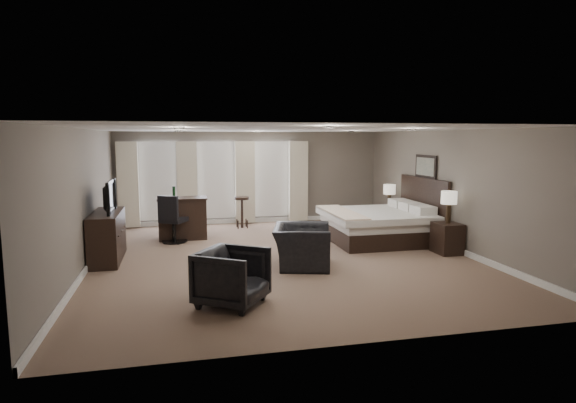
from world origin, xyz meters
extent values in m
cube|color=brown|center=(0.00, 0.00, 0.00)|extent=(7.60, 8.60, 0.04)
cube|color=silver|center=(0.00, 0.00, 2.60)|extent=(7.60, 8.60, 0.04)
cube|color=#6D655B|center=(0.00, 4.25, 1.30)|extent=(7.50, 0.04, 2.60)
cube|color=#6D655B|center=(0.00, -4.25, 1.30)|extent=(7.50, 0.04, 2.60)
cube|color=#6D655B|center=(-3.75, 0.00, 1.30)|extent=(0.04, 8.50, 2.60)
cube|color=#6D655B|center=(3.75, 0.00, 1.30)|extent=(0.04, 8.50, 2.60)
cube|color=silver|center=(-2.60, 4.19, 1.25)|extent=(1.15, 0.04, 2.05)
cube|color=silver|center=(-1.00, 4.19, 1.25)|extent=(1.15, 0.04, 2.05)
cube|color=silver|center=(0.60, 4.19, 1.25)|extent=(1.15, 0.04, 2.05)
cube|color=beige|center=(-3.35, 4.07, 1.18)|extent=(0.55, 0.12, 2.30)
cube|color=beige|center=(-1.80, 4.07, 1.18)|extent=(0.55, 0.12, 2.30)
cube|color=beige|center=(-0.20, 4.07, 1.18)|extent=(0.55, 0.12, 2.30)
cube|color=beige|center=(1.35, 4.07, 1.18)|extent=(0.55, 0.12, 2.30)
cube|color=silver|center=(2.58, 1.04, 0.74)|extent=(2.33, 2.23, 1.49)
cube|color=black|center=(3.47, -0.41, 0.32)|extent=(0.49, 0.59, 0.65)
cube|color=black|center=(3.47, 2.49, 0.26)|extent=(0.40, 0.48, 0.53)
cube|color=beige|center=(3.47, -0.41, 0.99)|extent=(0.33, 0.33, 0.67)
cube|color=beige|center=(3.47, 2.49, 0.86)|extent=(0.32, 0.32, 0.66)
cube|color=slate|center=(3.70, 1.04, 1.75)|extent=(0.04, 0.96, 0.56)
cube|color=black|center=(-3.45, 0.58, 0.48)|extent=(0.54, 1.67, 0.97)
imported|color=black|center=(-3.45, 0.58, 1.04)|extent=(0.63, 1.10, 0.14)
imported|color=black|center=(0.21, -0.72, 0.52)|extent=(1.08, 1.36, 1.05)
imported|color=black|center=(-1.32, -2.56, 0.46)|extent=(1.19, 1.20, 0.92)
cube|color=black|center=(-1.96, 2.34, 0.51)|extent=(1.17, 0.61, 1.02)
cube|color=black|center=(-2.11, 2.36, 0.40)|extent=(0.49, 0.49, 0.80)
cube|color=black|center=(-0.38, 3.45, 0.42)|extent=(0.45, 0.45, 0.84)
cube|color=black|center=(-2.17, 1.98, 0.56)|extent=(0.79, 0.79, 1.13)
camera|label=1|loc=(-2.05, -9.37, 2.44)|focal=30.00mm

